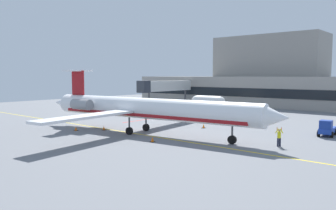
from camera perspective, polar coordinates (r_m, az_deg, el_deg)
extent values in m
cube|color=slate|center=(42.70, -5.95, -4.55)|extent=(120.00, 120.00, 0.10)
cube|color=yellow|center=(42.08, -6.85, -4.62)|extent=(108.00, 0.24, 0.01)
cube|color=red|center=(53.41, -4.50, -2.56)|extent=(0.30, 8.00, 0.01)
cube|color=gray|center=(85.76, 14.33, 2.41)|extent=(61.96, 15.87, 6.79)
cube|color=gray|center=(88.55, 16.80, 7.88)|extent=(26.20, 11.11, 10.03)
cube|color=black|center=(78.67, 11.77, 2.13)|extent=(59.48, 0.12, 1.97)
cube|color=silver|center=(80.21, 0.20, 3.27)|extent=(1.40, 15.57, 2.40)
cube|color=#2D333D|center=(73.79, -4.16, 3.11)|extent=(2.40, 2.00, 2.64)
cylinder|color=#4C4C51|center=(85.24, 2.93, 1.41)|extent=(0.44, 0.44, 3.41)
cylinder|color=#4C4C51|center=(75.16, -3.23, 0.93)|extent=(0.44, 0.44, 3.41)
cylinder|color=white|center=(40.39, -3.55, -0.58)|extent=(28.87, 5.73, 2.50)
cube|color=maroon|center=(40.46, -3.55, -1.55)|extent=(25.98, 5.15, 0.45)
cone|color=white|center=(33.44, 17.71, -1.96)|extent=(3.01, 2.75, 2.45)
cone|color=white|center=(51.29, -17.45, 0.38)|extent=(3.47, 2.48, 2.13)
cube|color=white|center=(47.85, -0.24, -0.15)|extent=(3.66, 12.74, 0.28)
cube|color=white|center=(36.44, -13.67, -1.91)|extent=(3.66, 12.74, 0.28)
cylinder|color=gray|center=(47.91, -10.88, 0.44)|extent=(3.14, 1.70, 1.38)
cylinder|color=gray|center=(45.20, -14.41, 0.11)|extent=(3.14, 1.70, 1.38)
cube|color=maroon|center=(48.52, -15.00, 3.66)|extent=(2.26, 0.49, 3.36)
cube|color=white|center=(48.52, -15.05, 5.64)|extent=(2.19, 4.17, 0.20)
cylinder|color=#3F3F44|center=(35.11, 10.82, -4.33)|extent=(0.20, 0.20, 1.39)
cylinder|color=black|center=(35.27, 10.80, -5.80)|extent=(0.93, 0.45, 0.90)
cylinder|color=#3F3F44|center=(42.74, -3.75, -2.59)|extent=(0.20, 0.20, 1.39)
cylinder|color=black|center=(42.87, -3.74, -3.81)|extent=(0.93, 0.45, 0.90)
cylinder|color=#3F3F44|center=(40.24, -6.58, -3.09)|extent=(0.20, 0.20, 1.39)
cylinder|color=black|center=(40.38, -6.57, -4.38)|extent=(0.93, 0.45, 0.90)
cube|color=#E5B20C|center=(68.74, -6.54, -0.41)|extent=(3.41, 3.76, 0.48)
cube|color=#C3970A|center=(69.64, -6.42, 0.39)|extent=(1.99, 1.99, 1.29)
cylinder|color=black|center=(70.10, -7.01, -0.50)|extent=(0.65, 0.72, 0.70)
cylinder|color=black|center=(69.86, -5.74, -0.51)|extent=(0.65, 0.72, 0.70)
cylinder|color=black|center=(67.68, -7.36, -0.70)|extent=(0.65, 0.72, 0.70)
cylinder|color=black|center=(67.42, -6.04, -0.71)|extent=(0.65, 0.72, 0.70)
cube|color=#19389E|center=(43.61, 25.36, -3.87)|extent=(1.70, 3.43, 0.60)
cube|color=navy|center=(42.60, 25.18, -3.01)|extent=(1.38, 1.44, 0.96)
cylinder|color=black|center=(42.41, 26.01, -4.54)|extent=(0.34, 0.72, 0.70)
cylinder|color=black|center=(42.65, 24.15, -4.42)|extent=(0.34, 0.72, 0.70)
cylinder|color=black|center=(44.68, 26.49, -4.10)|extent=(0.34, 0.72, 0.70)
cylinder|color=black|center=(44.91, 24.72, -3.99)|extent=(0.34, 0.72, 0.70)
cube|color=#19389E|center=(60.64, -6.32, -1.05)|extent=(3.69, 4.17, 0.62)
cube|color=navy|center=(60.68, -5.28, -0.08)|extent=(2.12, 2.15, 1.39)
cylinder|color=black|center=(61.64, -5.11, -1.23)|extent=(0.64, 0.73, 0.70)
cylinder|color=black|center=(60.05, -4.90, -1.40)|extent=(0.64, 0.73, 0.70)
cylinder|color=black|center=(61.33, -7.70, -1.29)|extent=(0.64, 0.73, 0.70)
cylinder|color=black|center=(59.74, -7.56, -1.45)|extent=(0.64, 0.73, 0.70)
cylinder|color=white|center=(70.70, 6.80, 0.56)|extent=(5.50, 2.97, 2.48)
sphere|color=white|center=(69.50, 8.72, 0.46)|extent=(2.43, 2.43, 2.43)
sphere|color=white|center=(71.98, 4.95, 0.65)|extent=(2.43, 2.43, 2.43)
cube|color=#59595B|center=(71.71, 5.73, -0.51)|extent=(0.60, 2.24, 0.35)
cube|color=#59595B|center=(69.96, 7.87, -0.67)|extent=(0.60, 2.24, 0.35)
cylinder|color=#191E33|center=(35.22, 18.12, -6.02)|extent=(0.18, 0.18, 0.85)
cylinder|color=#191E33|center=(35.28, 18.43, -6.01)|extent=(0.18, 0.18, 0.85)
cylinder|color=yellow|center=(35.12, 18.31, -4.81)|extent=(0.34, 0.34, 0.65)
sphere|color=tan|center=(35.05, 18.33, -4.10)|extent=(0.24, 0.24, 0.24)
cylinder|color=yellow|center=(34.99, 17.98, -4.20)|extent=(0.35, 0.32, 0.50)
cylinder|color=#F2590C|center=(34.95, 17.99, -3.84)|extent=(0.06, 0.06, 0.28)
cylinder|color=yellow|center=(35.13, 18.66, -4.18)|extent=(0.35, 0.32, 0.50)
cylinder|color=#F2590C|center=(35.09, 18.67, -3.83)|extent=(0.06, 0.06, 0.28)
cone|color=orange|center=(44.20, -10.81, -3.86)|extent=(0.36, 0.36, 0.55)
cube|color=black|center=(44.24, -10.80, -4.18)|extent=(0.47, 0.47, 0.04)
cone|color=orange|center=(44.57, -15.33, -3.87)|extent=(0.36, 0.36, 0.55)
cube|color=black|center=(44.61, -15.32, -4.20)|extent=(0.47, 0.47, 0.04)
cone|color=orange|center=(35.81, -2.65, -5.84)|extent=(0.36, 0.36, 0.55)
cube|color=black|center=(35.86, -2.64, -6.24)|extent=(0.47, 0.47, 0.04)
cone|color=orange|center=(45.40, 6.05, -3.56)|extent=(0.36, 0.36, 0.55)
cube|color=black|center=(45.44, 6.05, -3.88)|extent=(0.47, 0.47, 0.04)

